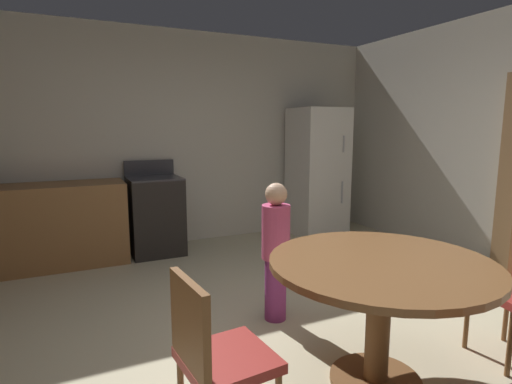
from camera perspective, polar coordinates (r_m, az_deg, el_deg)
ground_plane at (r=2.88m, az=4.83°, el=-22.53°), size 14.00×14.00×0.00m
wall_back at (r=5.36m, az=-11.90°, el=7.26°), size 6.04×0.12×2.70m
kitchen_counter at (r=4.95m, az=-29.81°, el=-4.44°), size 2.07×0.60×0.90m
oven_range at (r=5.02m, az=-13.90°, el=-3.11°), size 0.60×0.60×1.10m
refrigerator at (r=5.77m, az=8.58°, el=2.79°), size 0.68×0.68×1.76m
dining_table at (r=2.50m, az=16.97°, el=-12.40°), size 1.28×1.28×0.76m
chair_west at (r=1.98m, az=-5.88°, el=-21.55°), size 0.43×0.43×0.87m
person_child at (r=3.18m, az=2.78°, el=-7.88°), size 0.25×0.25×1.09m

